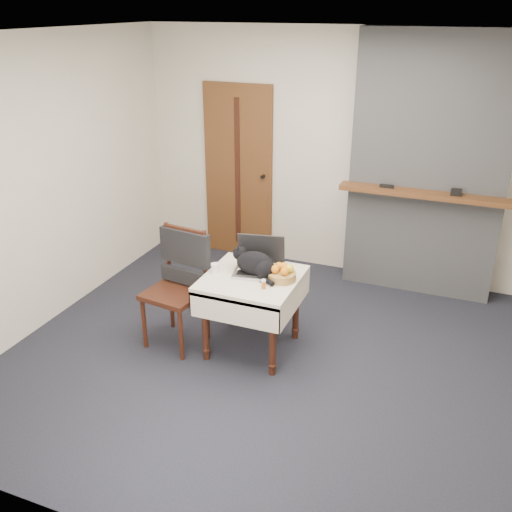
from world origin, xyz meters
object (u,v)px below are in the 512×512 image
(pill_bottle, at_px, (264,284))
(laptop, at_px, (259,263))
(side_table, at_px, (252,289))
(cat, at_px, (256,264))
(fruit_basket, at_px, (282,274))
(chair, at_px, (181,271))
(door, at_px, (238,173))
(cream_jar, at_px, (215,268))

(pill_bottle, bearing_deg, laptop, 117.36)
(side_table, height_order, pill_bottle, pill_bottle)
(cat, distance_m, fruit_basket, 0.24)
(chair, bearing_deg, cat, 16.29)
(side_table, bearing_deg, cat, 67.23)
(door, relative_size, cat, 4.39)
(door, relative_size, cream_jar, 25.25)
(door, distance_m, cream_jar, 2.05)
(side_table, distance_m, cat, 0.22)
(side_table, height_order, cat, cat)
(laptop, xyz_separation_m, chair, (-0.66, -0.19, -0.11))
(fruit_basket, bearing_deg, cat, 179.50)
(door, height_order, cream_jar, door)
(door, bearing_deg, laptop, -61.66)
(cream_jar, bearing_deg, side_table, 6.91)
(door, bearing_deg, fruit_basket, -57.37)
(fruit_basket, bearing_deg, cream_jar, -172.08)
(door, xyz_separation_m, laptop, (0.95, -1.76, -0.23))
(laptop, relative_size, cat, 1.01)
(laptop, height_order, chair, chair)
(cat, xyz_separation_m, chair, (-0.66, -0.10, -0.13))
(cream_jar, height_order, pill_bottle, cream_jar)
(cream_jar, relative_size, pill_bottle, 1.03)
(laptop, bearing_deg, side_table, -107.70)
(cat, xyz_separation_m, fruit_basket, (0.23, -0.00, -0.05))
(door, bearing_deg, cat, -62.73)
(door, xyz_separation_m, side_table, (0.94, -1.89, -0.41))
(cat, bearing_deg, cream_jar, -151.60)
(cream_jar, height_order, chair, chair)
(cat, distance_m, chair, 0.68)
(cream_jar, distance_m, chair, 0.33)
(laptop, height_order, cream_jar, laptop)
(fruit_basket, xyz_separation_m, chair, (-0.90, -0.10, -0.09))
(fruit_basket, bearing_deg, chair, -173.62)
(fruit_basket, bearing_deg, pill_bottle, -111.78)
(fruit_basket, relative_size, chair, 0.23)
(cream_jar, bearing_deg, fruit_basket, 7.92)
(cream_jar, bearing_deg, laptop, 26.69)
(laptop, distance_m, fruit_basket, 0.25)
(cat, relative_size, fruit_basket, 1.93)
(laptop, height_order, cat, laptop)
(laptop, bearing_deg, chair, -175.10)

